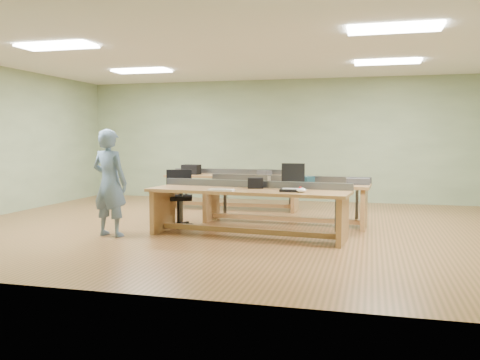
# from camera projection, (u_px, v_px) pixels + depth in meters

# --- Properties ---
(floor) EXTENTS (10.00, 10.00, 0.00)m
(floor) POSITION_uv_depth(u_px,v_px,m) (238.00, 227.00, 8.90)
(floor) COLOR #915F37
(floor) RESTS_ON ground
(ceiling) EXTENTS (10.00, 10.00, 0.00)m
(ceiling) POSITION_uv_depth(u_px,v_px,m) (238.00, 53.00, 8.66)
(ceiling) COLOR silver
(ceiling) RESTS_ON wall_back
(wall_back) EXTENTS (10.00, 0.04, 3.00)m
(wall_back) POSITION_uv_depth(u_px,v_px,m) (279.00, 140.00, 12.64)
(wall_back) COLOR #99AF85
(wall_back) RESTS_ON floor
(wall_front) EXTENTS (10.00, 0.04, 3.00)m
(wall_front) POSITION_uv_depth(u_px,v_px,m) (133.00, 143.00, 4.92)
(wall_front) COLOR #99AF85
(wall_front) RESTS_ON floor
(fluor_panels) EXTENTS (6.20, 3.50, 0.03)m
(fluor_panels) POSITION_uv_depth(u_px,v_px,m) (238.00, 55.00, 8.66)
(fluor_panels) COLOR white
(fluor_panels) RESTS_ON ceiling
(workbench_front) EXTENTS (3.25, 1.14, 0.86)m
(workbench_front) POSITION_uv_depth(u_px,v_px,m) (248.00, 201.00, 7.99)
(workbench_front) COLOR #B6804C
(workbench_front) RESTS_ON floor
(workbench_mid) EXTENTS (3.05, 0.96, 0.86)m
(workbench_mid) POSITION_uv_depth(u_px,v_px,m) (285.00, 193.00, 9.17)
(workbench_mid) COLOR #B6804C
(workbench_mid) RESTS_ON floor
(workbench_back) EXTENTS (2.94, 0.80, 0.86)m
(workbench_back) POSITION_uv_depth(u_px,v_px,m) (233.00, 184.00, 11.15)
(workbench_back) COLOR #B6804C
(workbench_back) RESTS_ON floor
(person) EXTENTS (0.68, 0.51, 1.69)m
(person) POSITION_uv_depth(u_px,v_px,m) (110.00, 183.00, 8.01)
(person) COLOR #6788A8
(person) RESTS_ON floor
(laptop_base) EXTENTS (0.37, 0.31, 0.04)m
(laptop_base) POSITION_uv_depth(u_px,v_px,m) (292.00, 190.00, 7.65)
(laptop_base) COLOR black
(laptop_base) RESTS_ON workbench_front
(laptop_screen) EXTENTS (0.35, 0.03, 0.28)m
(laptop_screen) POSITION_uv_depth(u_px,v_px,m) (293.00, 172.00, 7.77)
(laptop_screen) COLOR black
(laptop_screen) RESTS_ON laptop_base
(keyboard) EXTENTS (0.42, 0.17, 0.02)m
(keyboard) POSITION_uv_depth(u_px,v_px,m) (221.00, 190.00, 7.75)
(keyboard) COLOR beige
(keyboard) RESTS_ON workbench_front
(trackball_mouse) EXTENTS (0.18, 0.20, 0.07)m
(trackball_mouse) POSITION_uv_depth(u_px,v_px,m) (301.00, 190.00, 7.50)
(trackball_mouse) COLOR white
(trackball_mouse) RESTS_ON workbench_front
(camera_bag) EXTENTS (0.27, 0.21, 0.17)m
(camera_bag) POSITION_uv_depth(u_px,v_px,m) (255.00, 183.00, 8.13)
(camera_bag) COLOR black
(camera_bag) RESTS_ON workbench_front
(task_chair) EXTENTS (0.68, 0.68, 0.99)m
(task_chair) POSITION_uv_depth(u_px,v_px,m) (179.00, 206.00, 8.92)
(task_chair) COLOR black
(task_chair) RESTS_ON floor
(parts_bin_teal) EXTENTS (0.44, 0.39, 0.13)m
(parts_bin_teal) POSITION_uv_depth(u_px,v_px,m) (302.00, 180.00, 9.05)
(parts_bin_teal) COLOR #12313D
(parts_bin_teal) RESTS_ON workbench_mid
(parts_bin_grey) EXTENTS (0.41, 0.28, 0.11)m
(parts_bin_grey) POSITION_uv_depth(u_px,v_px,m) (358.00, 181.00, 8.84)
(parts_bin_grey) COLOR #3B3B3E
(parts_bin_grey) RESTS_ON workbench_mid
(mug) EXTENTS (0.13, 0.13, 0.10)m
(mug) POSITION_uv_depth(u_px,v_px,m) (294.00, 181.00, 9.05)
(mug) COLOR #3B3B3E
(mug) RESTS_ON workbench_mid
(drinks_can) EXTENTS (0.08, 0.08, 0.11)m
(drinks_can) POSITION_uv_depth(u_px,v_px,m) (269.00, 179.00, 9.27)
(drinks_can) COLOR #B5B5BA
(drinks_can) RESTS_ON workbench_mid
(storage_box_back) EXTENTS (0.39, 0.29, 0.22)m
(storage_box_back) POSITION_uv_depth(u_px,v_px,m) (191.00, 169.00, 11.29)
(storage_box_back) COLOR black
(storage_box_back) RESTS_ON workbench_back
(tray_back) EXTENTS (0.32, 0.29, 0.11)m
(tray_back) POSITION_uv_depth(u_px,v_px,m) (264.00, 173.00, 10.94)
(tray_back) COLOR #3B3B3E
(tray_back) RESTS_ON workbench_back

